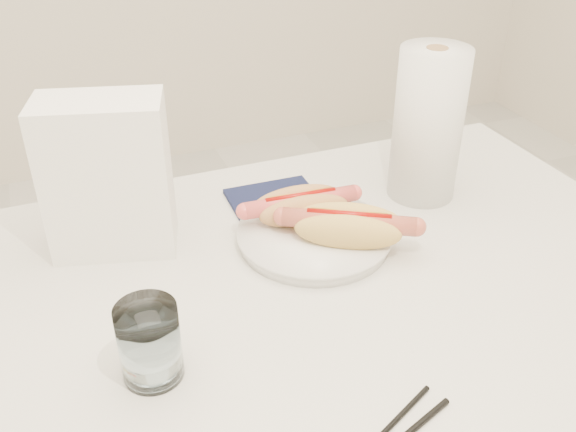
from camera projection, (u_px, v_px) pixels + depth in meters
name	position (u px, v px, depth m)	size (l,w,h in m)	color
table	(284.00, 340.00, 0.87)	(1.20, 0.80, 0.75)	silver
plate	(314.00, 238.00, 0.96)	(0.22, 0.22, 0.02)	white
hotdog_left	(301.00, 206.00, 0.98)	(0.18, 0.08, 0.05)	tan
hotdog_right	(348.00, 226.00, 0.92)	(0.18, 0.14, 0.05)	#E9BB5A
water_glass	(150.00, 343.00, 0.71)	(0.07, 0.07, 0.10)	silver
napkin_box	(108.00, 177.00, 0.90)	(0.17, 0.10, 0.23)	white
navy_napkin	(277.00, 204.00, 1.06)	(0.14, 0.14, 0.01)	#111636
paper_towel_roll	(428.00, 125.00, 1.03)	(0.11, 0.11, 0.25)	white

